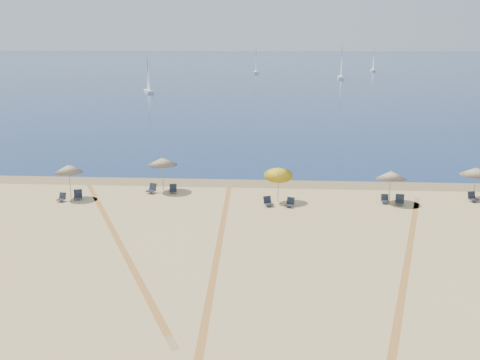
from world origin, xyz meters
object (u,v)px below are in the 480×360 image
object	(u,v)px
chair_9	(400,200)
umbrella_4	(391,175)
chair_10	(473,197)
sailboat_0	(148,82)
chair_2	(62,198)
chair_3	(78,195)
umbrella_1	(69,169)
umbrella_2	(162,161)
umbrella_5	(476,171)
chair_4	(152,189)
chair_7	(290,203)
chair_8	(385,199)
sailboat_3	(341,69)
umbrella_3	(278,172)
sailboat_2	(256,65)
sailboat_1	(373,64)
chair_5	(173,189)
chair_6	(268,202)

from	to	relation	value
chair_9	umbrella_4	bearing A→B (deg)	148.98
chair_10	sailboat_0	world-z (taller)	sailboat_0
chair_2	chair_3	xyz separation A→B (m)	(1.00, 0.54, 0.04)
chair_3	chair_2	bearing A→B (deg)	-167.34
umbrella_1	chair_2	xyz separation A→B (m)	(-0.35, -0.85, -1.95)
umbrella_2	sailboat_0	distance (m)	75.51
umbrella_5	chair_4	distance (m)	23.87
umbrella_4	chair_3	size ratio (longest dim) A/B	2.92
umbrella_5	chair_3	xyz separation A→B (m)	(-28.81, -1.99, -1.74)
chair_4	chair_7	distance (m)	10.73
chair_8	umbrella_2	bearing A→B (deg)	173.35
umbrella_1	sailboat_3	distance (m)	122.30
chair_4	chair_9	world-z (taller)	chair_9
chair_8	umbrella_4	bearing A→B (deg)	38.41
umbrella_3	chair_3	distance (m)	14.65
chair_7	sailboat_2	bearing A→B (deg)	113.69
chair_2	umbrella_2	bearing A→B (deg)	37.24
umbrella_1	chair_4	world-z (taller)	umbrella_1
chair_10	chair_7	bearing A→B (deg)	171.80
chair_4	sailboat_1	distance (m)	156.14
umbrella_1	umbrella_5	size ratio (longest dim) A/B	1.07
chair_2	chair_9	world-z (taller)	chair_9
umbrella_4	chair_10	distance (m)	6.27
chair_2	chair_4	size ratio (longest dim) A/B	0.79
chair_2	sailboat_1	xyz separation A→B (m)	(48.58, 152.73, 2.09)
umbrella_4	chair_5	size ratio (longest dim) A/B	3.40
umbrella_3	chair_10	bearing A→B (deg)	3.83
chair_9	sailboat_1	distance (m)	153.99
umbrella_4	sailboat_0	bearing A→B (deg)	114.81
umbrella_2	chair_2	bearing A→B (deg)	-154.36
umbrella_2	chair_9	size ratio (longest dim) A/B	3.23
chair_7	sailboat_0	world-z (taller)	sailboat_0
chair_6	chair_8	bearing A→B (deg)	-16.61
chair_2	chair_7	world-z (taller)	chair_7
umbrella_1	sailboat_3	size ratio (longest dim) A/B	0.30
umbrella_5	sailboat_3	distance (m)	116.03
chair_5	chair_8	distance (m)	15.62
chair_6	chair_10	distance (m)	14.81
umbrella_3	sailboat_1	bearing A→B (deg)	77.72
umbrella_3	sailboat_2	xyz separation A→B (m)	(-6.37, 138.83, 0.22)
umbrella_3	chair_4	world-z (taller)	umbrella_3
umbrella_2	chair_7	world-z (taller)	umbrella_2
umbrella_4	sailboat_0	distance (m)	82.92
umbrella_5	chair_3	bearing A→B (deg)	-176.04
chair_4	sailboat_0	bearing A→B (deg)	125.82
umbrella_3	chair_8	bearing A→B (deg)	0.70
chair_3	chair_4	xyz separation A→B (m)	(5.00, 1.98, 0.01)
chair_8	chair_9	bearing A→B (deg)	-15.85
umbrella_2	chair_3	xyz separation A→B (m)	(-5.73, -2.68, -1.99)
sailboat_0	umbrella_2	bearing A→B (deg)	-99.34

